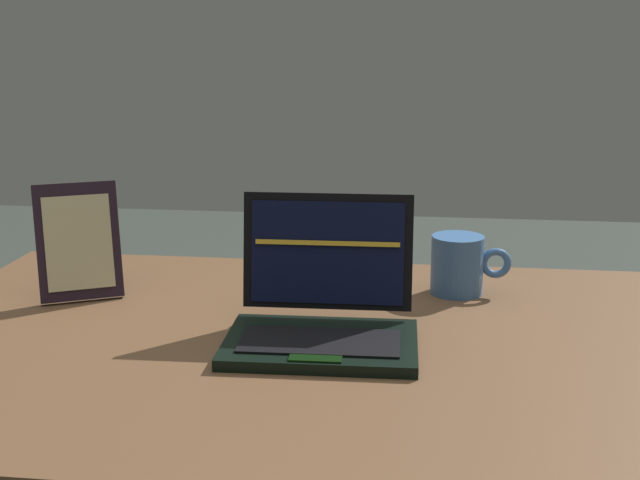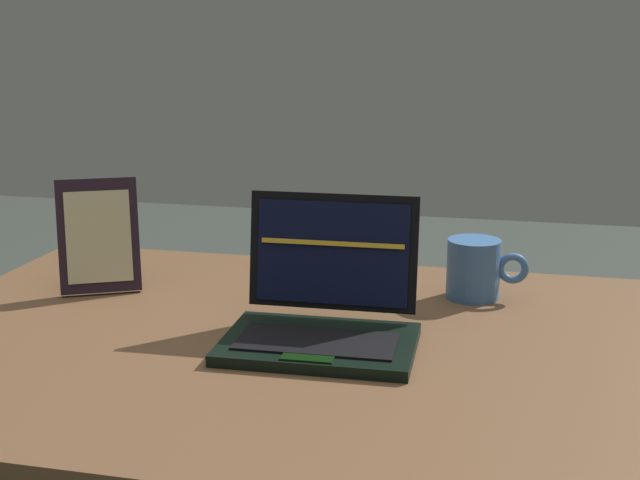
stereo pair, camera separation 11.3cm
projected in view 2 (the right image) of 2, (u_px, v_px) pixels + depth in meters
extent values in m
cube|color=brown|center=(391.00, 359.00, 1.16)|extent=(1.42, 0.81, 0.04)
cylinder|color=black|center=(91.00, 430.00, 1.72)|extent=(0.05, 0.05, 0.67)
cube|color=black|center=(319.00, 344.00, 1.14)|extent=(0.26, 0.19, 0.02)
cube|color=black|center=(317.00, 341.00, 1.13)|extent=(0.21, 0.11, 0.00)
cube|color=black|center=(308.00, 357.00, 1.07)|extent=(0.07, 0.03, 0.00)
cube|color=black|center=(333.00, 252.00, 1.21)|extent=(0.24, 0.04, 0.16)
cube|color=black|center=(332.00, 253.00, 1.21)|extent=(0.22, 0.03, 0.14)
cube|color=yellow|center=(332.00, 243.00, 1.20)|extent=(0.21, 0.01, 0.01)
cube|color=black|center=(99.00, 236.00, 1.37)|extent=(0.14, 0.10, 0.18)
cube|color=#C9BF8F|center=(99.00, 237.00, 1.37)|extent=(0.11, 0.08, 0.14)
cube|color=black|center=(102.00, 277.00, 1.42)|extent=(0.02, 0.02, 0.03)
cylinder|color=#416FAD|center=(473.00, 269.00, 1.35)|extent=(0.08, 0.08, 0.10)
torus|color=#416FAD|center=(513.00, 268.00, 1.34)|extent=(0.05, 0.01, 0.05)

